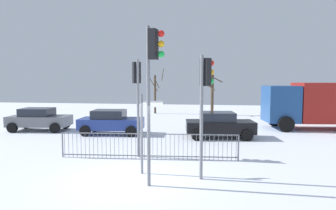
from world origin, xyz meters
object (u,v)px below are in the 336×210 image
object	(u,v)px
car_grey_near	(39,119)
delivery_truck	(320,103)
traffic_light_mid_right	(153,70)
car_blue_far	(111,122)
car_black_trailing	(219,124)
direction_sign_post	(144,129)
bare_tree_left	(155,93)
bare_tree_centre	(212,92)
traffic_light_mid_left	(205,89)
traffic_light_rear_left	(137,86)

from	to	relation	value
car_grey_near	delivery_truck	world-z (taller)	delivery_truck
traffic_light_mid_right	car_blue_far	bearing A→B (deg)	-143.03
car_black_trailing	traffic_light_mid_right	bearing A→B (deg)	-112.32
car_black_trailing	delivery_truck	bearing A→B (deg)	23.58
delivery_truck	direction_sign_post	bearing A→B (deg)	43.31
bare_tree_left	traffic_light_mid_right	bearing A→B (deg)	-79.50
car_blue_far	car_grey_near	world-z (taller)	same
traffic_light_mid_right	bare_tree_centre	world-z (taller)	traffic_light_mid_right
car_grey_near	car_black_trailing	world-z (taller)	same
direction_sign_post	car_blue_far	distance (m)	8.11
car_blue_far	delivery_truck	world-z (taller)	delivery_truck
traffic_light_mid_left	car_blue_far	bearing A→B (deg)	172.77
direction_sign_post	bare_tree_left	xyz separation A→B (m)	(-3.11, 18.61, 0.48)
car_black_trailing	bare_tree_left	bearing A→B (deg)	109.65
traffic_light_mid_left	car_grey_near	xyz separation A→B (m)	(-10.84, 7.88, -2.23)
traffic_light_rear_left	car_blue_far	xyz separation A→B (m)	(-2.87, 4.85, -2.27)
traffic_light_rear_left	bare_tree_left	xyz separation A→B (m)	(-2.28, 16.29, -0.99)
car_black_trailing	bare_tree_left	distance (m)	13.16
traffic_light_rear_left	bare_tree_centre	xyz separation A→B (m)	(3.19, 15.75, -0.89)
direction_sign_post	car_black_trailing	xyz separation A→B (m)	(2.78, 6.91, -0.81)
delivery_truck	bare_tree_centre	bearing A→B (deg)	-50.59
direction_sign_post	bare_tree_centre	bearing A→B (deg)	66.72
car_black_trailing	bare_tree_left	world-z (taller)	bare_tree_left
car_grey_near	traffic_light_rear_left	bearing A→B (deg)	-40.32
bare_tree_left	bare_tree_centre	size ratio (longest dim) A/B	1.08
traffic_light_rear_left	delivery_truck	world-z (taller)	traffic_light_rear_left
car_blue_far	traffic_light_rear_left	bearing A→B (deg)	-64.06
traffic_light_mid_right	car_black_trailing	xyz separation A→B (m)	(2.21, 8.12, -2.81)
traffic_light_rear_left	bare_tree_left	size ratio (longest dim) A/B	0.95
car_blue_far	car_black_trailing	world-z (taller)	same
traffic_light_mid_right	bare_tree_centre	xyz separation A→B (m)	(1.79, 19.28, -1.43)
direction_sign_post	car_grey_near	xyz separation A→B (m)	(-8.72, 7.67, -0.81)
car_grey_near	traffic_light_mid_left	bearing A→B (deg)	-42.25
traffic_light_mid_right	traffic_light_rear_left	bearing A→B (deg)	-148.47
traffic_light_mid_right	bare_tree_left	world-z (taller)	traffic_light_mid_right
bare_tree_left	car_blue_far	bearing A→B (deg)	-92.96
car_blue_far	bare_tree_centre	distance (m)	12.55
traffic_light_mid_right	delivery_truck	world-z (taller)	traffic_light_mid_right
traffic_light_rear_left	car_black_trailing	bearing A→B (deg)	18.50
delivery_truck	traffic_light_mid_left	bearing A→B (deg)	50.78
direction_sign_post	traffic_light_mid_left	bearing A→B (deg)	-21.61
traffic_light_mid_left	car_black_trailing	size ratio (longest dim) A/B	1.03
traffic_light_mid_left	bare_tree_centre	world-z (taller)	traffic_light_mid_left
car_blue_far	delivery_truck	size ratio (longest dim) A/B	0.54
traffic_light_rear_left	bare_tree_left	distance (m)	16.48
traffic_light_mid_right	delivery_truck	bearing A→B (deg)	153.52
delivery_truck	bare_tree_centre	distance (m)	10.14
bare_tree_left	bare_tree_centre	bearing A→B (deg)	-5.66
traffic_light_rear_left	car_black_trailing	xyz separation A→B (m)	(3.61, 4.59, -2.27)
traffic_light_mid_right	direction_sign_post	xyz separation A→B (m)	(-0.57, 1.21, -2.00)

